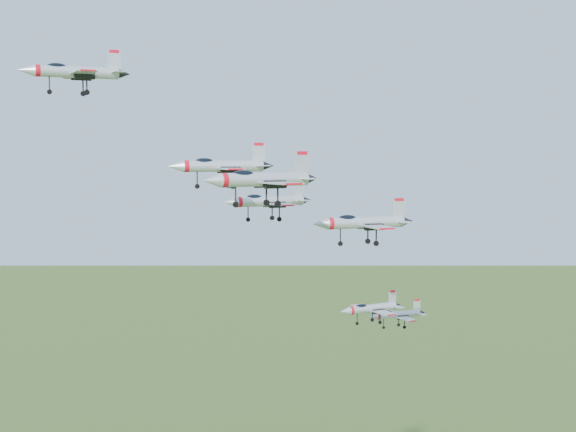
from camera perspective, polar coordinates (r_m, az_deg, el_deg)
name	(u,v)px	position (r m, az deg, el deg)	size (l,w,h in m)	color
jet_lead	(74,72)	(103.62, -14.98, 9.89)	(13.75, 11.35, 3.68)	#B8BDC6
jet_left_high	(220,166)	(96.98, -4.83, 3.58)	(13.13, 11.03, 3.52)	#B8BDC6
jet_right_high	(261,179)	(84.89, -1.93, 2.63)	(13.96, 11.50, 3.73)	#B8BDC6
jet_left_low	(267,201)	(113.26, -1.48, 1.08)	(13.69, 11.28, 3.66)	#B8BDC6
jet_right_low	(363,222)	(94.19, 5.32, -0.45)	(12.97, 10.84, 3.47)	#B8BDC6
jet_trail	(370,308)	(114.24, 5.89, -6.54)	(10.47, 8.61, 2.80)	#B8BDC6
jet_extra	(396,315)	(132.10, 7.70, -6.96)	(10.57, 8.79, 2.82)	#B8BDC6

